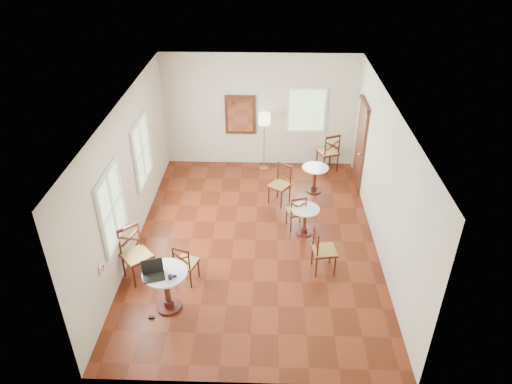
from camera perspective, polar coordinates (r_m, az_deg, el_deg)
ground at (r=10.03m, az=-0.05°, el=-5.78°), size 7.00×7.00×0.00m
room_shell at (r=9.26m, az=-0.38°, el=4.62°), size 5.02×7.02×3.01m
cafe_table_near at (r=8.35m, az=-10.77°, el=-11.10°), size 0.76×0.76×0.81m
cafe_table_mid at (r=10.04m, az=5.92°, el=-3.16°), size 0.60×0.60×0.63m
cafe_table_back at (r=11.55m, az=7.12°, el=1.87°), size 0.63×0.63×0.67m
chair_near_a at (r=8.87m, az=-8.52°, el=-8.48°), size 0.50×0.50×0.85m
chair_near_b at (r=9.08m, az=-14.34°, el=-7.31°), size 0.69×0.69×1.07m
chair_mid_a at (r=10.19m, az=4.90°, el=-2.37°), size 0.47×0.47×0.84m
chair_mid_b at (r=9.07m, az=8.10°, el=-6.97°), size 0.50×0.50×0.96m
chair_back_a at (r=12.52m, az=8.74°, el=4.81°), size 0.64×0.64×1.06m
chair_back_b at (r=11.03m, az=2.93°, el=0.91°), size 0.61×0.61×0.94m
floor_lamp at (r=12.10m, az=1.01°, el=8.38°), size 0.30×0.30×1.57m
laptop at (r=8.09m, az=-12.33°, el=-9.44°), size 0.43×0.39×0.25m
mouse at (r=8.02m, az=-9.84°, el=-9.97°), size 0.09×0.06×0.03m
navy_mug at (r=7.97m, az=-10.32°, el=-10.08°), size 0.10×0.07×0.08m
water_glass at (r=8.12m, az=-10.80°, el=-9.18°), size 0.06×0.06×0.09m
power_adapter at (r=8.55m, az=-12.54°, el=-14.57°), size 0.10×0.06×0.04m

